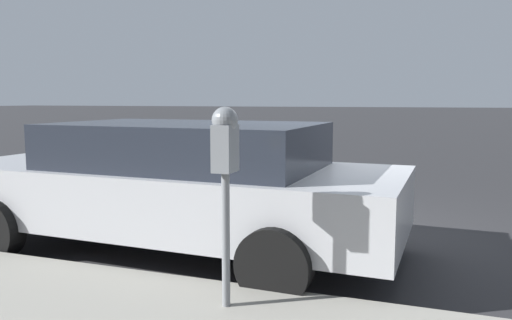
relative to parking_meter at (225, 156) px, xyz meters
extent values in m
plane|color=#2B2B2D|center=(2.65, -0.46, -1.26)|extent=(220.00, 220.00, 0.00)
cylinder|color=gray|center=(0.00, 0.00, -0.62)|extent=(0.06, 0.06, 1.01)
cube|color=gray|center=(0.00, 0.00, 0.05)|extent=(0.20, 0.14, 0.34)
sphere|color=gray|center=(0.00, 0.00, 0.26)|extent=(0.19, 0.19, 0.19)
cube|color=gold|center=(0.11, 0.00, 0.01)|extent=(0.01, 0.11, 0.12)
cube|color=black|center=(0.11, 0.00, 0.13)|extent=(0.01, 0.10, 0.08)
cube|color=#B7BABF|center=(1.51, 1.28, -0.63)|extent=(2.12, 5.04, 0.63)
cube|color=#232833|center=(1.50, 1.09, -0.08)|extent=(1.80, 2.85, 0.47)
cylinder|color=black|center=(2.53, 2.79, -0.94)|extent=(0.24, 0.65, 0.64)
cylinder|color=black|center=(0.48, -0.22, -0.94)|extent=(0.24, 0.65, 0.64)
cylinder|color=black|center=(2.42, -0.29, -0.94)|extent=(0.24, 0.65, 0.64)
camera|label=1|loc=(-3.28, -1.40, 0.40)|focal=35.00mm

